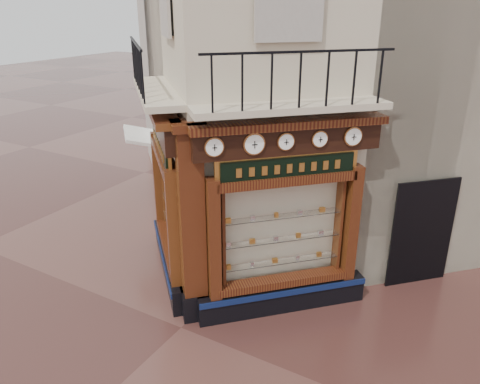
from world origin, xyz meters
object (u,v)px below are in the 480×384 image
Objects in this scene: clock_d at (320,139)px; signboard_left at (161,145)px; clock_a at (214,147)px; clock_c at (286,142)px; signboard_right at (288,167)px; awning at (150,219)px; clock_b at (254,144)px; corner_pilaster at (192,228)px; clock_e at (353,136)px.

signboard_left is at bearing 140.03° from clock_d.
clock_a reaches higher than clock_c.
signboard_left is at bearing 107.39° from clock_a.
signboard_right is (-0.00, 0.15, -0.52)m from clock_c.
clock_b is at bearing -163.27° from awning.
signboard_left is 1.01× the size of signboard_right.
corner_pilaster is at bearing -169.75° from signboard_left.
clock_a is 0.17× the size of signboard_right.
clock_e reaches higher than signboard_left.
corner_pilaster is 2.38m from clock_c.
clock_b is (1.06, 0.45, 1.67)m from corner_pilaster.
clock_a is 6.40m from awning.
signboard_right is at bearing 45.72° from clock_c.
clock_e reaches higher than clock_a.
clock_d is (0.86, 0.86, 0.00)m from clock_b.
clock_e is (0.91, 0.91, 0.00)m from clock_c.
corner_pilaster is 10.14× the size of clock_b.
clock_a is 1.08× the size of clock_c.
corner_pilaster reaches higher than clock_d.
clock_b is at bearing 180.00° from clock_c.
clock_d is (1.35, 1.35, 0.00)m from clock_a.
corner_pilaster is 2.02× the size of signboard_right.
signboard_left is (-3.84, -0.76, -0.52)m from clock_e.
corner_pilaster is at bearing 171.72° from clock_e.
signboard_right is at bearing -10.25° from corner_pilaster.
clock_e is at bearing -0.00° from clock_c.
clock_a is at bearing -170.56° from awning.
clock_e is 0.18× the size of signboard_left.
clock_e is (1.82, 1.82, 0.00)m from clock_a.
signboard_left is (-1.46, 1.01, 1.15)m from corner_pilaster.
corner_pilaster is 3.40m from clock_e.
corner_pilaster reaches higher than signboard_right.
clock_e is 0.21× the size of awning.
corner_pilaster is 12.55× the size of clock_c.
clock_b is 0.58m from clock_c.
signboard_right is at bearing -156.18° from awning.
signboard_right is at bearing -135.00° from signboard_left.
clock_c is 0.89× the size of clock_e.
clock_e is (2.38, 1.77, 1.67)m from corner_pilaster.
signboard_left is at bearing 122.41° from clock_b.
corner_pilaster is 2.03m from clock_b.
clock_e is 1.30m from signboard_right.
signboard_right is (-0.91, -0.76, -0.52)m from clock_e.
signboard_right is (0.90, 1.06, -0.52)m from clock_a.
clock_d reaches higher than signboard_left.
clock_e is at bearing -5.34° from signboard_right.
clock_c is (0.90, 0.90, -0.00)m from clock_a.
corner_pilaster reaches higher than clock_b.
awning is at bearing 95.97° from corner_pilaster.
clock_d is 0.18× the size of awning.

